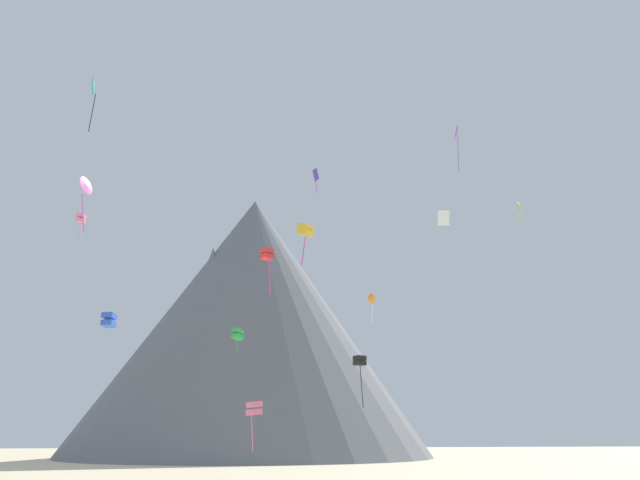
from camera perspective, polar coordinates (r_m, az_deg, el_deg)
rock_massif at (r=137.24m, az=-6.32°, el=-7.34°), size 93.61×93.61×53.64m
kite_blue_mid at (r=60.60m, az=-17.99°, el=-6.68°), size 1.29×1.33×1.27m
kite_indigo_high at (r=81.14m, az=-0.37°, el=5.60°), size 0.76×0.72×3.23m
kite_teal_high at (r=68.50m, az=-19.19°, el=12.55°), size 0.91×1.92×5.76m
kite_red_mid at (r=51.16m, az=-4.67°, el=-1.31°), size 1.12×1.10×3.61m
kite_magenta_high at (r=79.23m, az=-19.75°, el=4.45°), size 1.62×2.32×6.63m
kite_yellow_high at (r=85.30m, az=17.11°, el=2.80°), size 1.30×1.33×3.37m
kite_white_mid at (r=57.00m, az=10.76°, el=1.91°), size 1.00×0.57×1.33m
kite_gold_mid at (r=55.82m, az=-1.31°, el=0.87°), size 1.57×1.57×3.74m
kite_green_mid at (r=83.91m, az=-7.23°, el=-8.19°), size 1.67×1.66×3.23m
kite_violet_high at (r=82.75m, az=11.92°, el=8.55°), size 0.64×0.58×5.93m
kite_rainbow_low at (r=74.47m, az=-5.78°, el=-14.46°), size 1.86×1.83×5.27m
kite_pink_high at (r=87.77m, az=-20.20°, el=1.77°), size 1.22×1.15×5.46m
kite_black_low at (r=69.59m, az=3.49°, el=-10.55°), size 1.40×1.40×5.30m
kite_orange_mid at (r=86.76m, az=4.61°, el=-5.16°), size 1.32×1.02×3.98m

